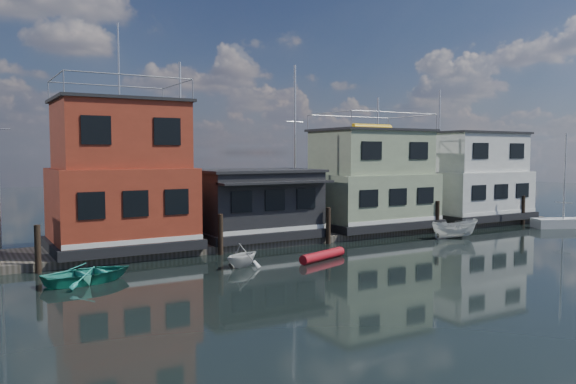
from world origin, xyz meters
TOP-DOWN VIEW (x-y plane):
  - ground at (0.00, 0.00)m, footprint 160.00×160.00m
  - dock at (0.00, 12.00)m, footprint 48.00×5.00m
  - houseboat_red at (-8.50, 12.00)m, footprint 7.40×5.90m
  - houseboat_dark at (-0.50, 11.98)m, footprint 7.40×6.10m
  - houseboat_green at (8.50, 12.00)m, footprint 8.40×5.90m
  - houseboat_white at (18.50, 12.00)m, footprint 8.40×5.90m
  - pilings at (-0.33, 9.20)m, footprint 42.28×0.28m
  - background_masts at (4.76, 18.00)m, footprint 36.40×0.16m
  - day_sailer at (22.00, 6.53)m, footprint 4.56×3.07m
  - red_kayak at (-0.14, 5.15)m, footprint 3.25×1.59m
  - motorboat at (11.23, 6.93)m, footprint 3.38×2.11m
  - dinghy_white at (-4.40, 5.74)m, footprint 2.79×2.64m
  - dinghy_teal at (-11.40, 6.08)m, footprint 4.14×3.30m

SIDE VIEW (x-z plane):
  - ground at x=0.00m, z-range 0.00..0.00m
  - dock at x=0.00m, z-range 0.00..0.40m
  - red_kayak at x=-0.14m, z-range 0.00..0.48m
  - dinghy_teal at x=-11.40m, z-range 0.00..0.77m
  - day_sailer at x=22.00m, z-range -3.02..3.84m
  - dinghy_white at x=-4.40m, z-range 0.00..1.16m
  - motorboat at x=11.23m, z-range 0.00..1.22m
  - pilings at x=-0.33m, z-range 0.00..2.20m
  - houseboat_dark at x=-0.50m, z-range 0.39..4.45m
  - houseboat_white at x=18.50m, z-range 0.21..6.87m
  - houseboat_green at x=8.50m, z-range 0.03..7.06m
  - houseboat_red at x=-8.50m, z-range -1.83..10.03m
  - background_masts at x=4.76m, z-range -0.45..11.55m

